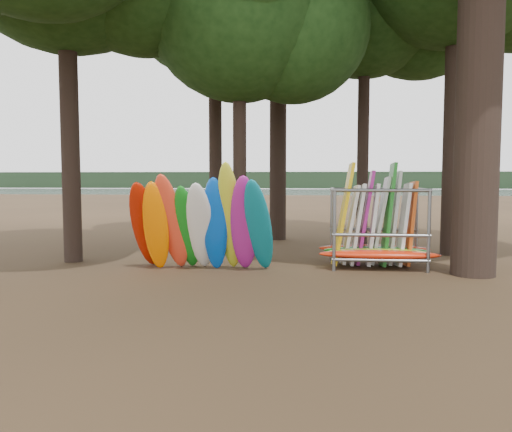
# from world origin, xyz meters

# --- Properties ---
(ground) EXTENTS (120.00, 120.00, 0.00)m
(ground) POSITION_xyz_m (0.00, 0.00, 0.00)
(ground) COLOR #47331E
(ground) RESTS_ON ground
(lake) EXTENTS (160.00, 160.00, 0.00)m
(lake) POSITION_xyz_m (0.00, 60.00, 0.00)
(lake) COLOR gray
(lake) RESTS_ON ground
(far_shore) EXTENTS (160.00, 4.00, 4.00)m
(far_shore) POSITION_xyz_m (0.00, 110.00, 2.00)
(far_shore) COLOR black
(far_shore) RESTS_ON ground
(oak_5) EXTENTS (6.48, 6.48, 10.30)m
(oak_5) POSITION_xyz_m (-1.32, 3.17, 7.46)
(oak_5) COLOR black
(oak_5) RESTS_ON ground
(kayak_row) EXTENTS (3.89, 2.11, 2.96)m
(kayak_row) POSITION_xyz_m (-1.99, 0.76, 1.22)
(kayak_row) COLOR #AF1804
(kayak_row) RESTS_ON ground
(storage_rack) EXTENTS (3.16, 1.64, 2.86)m
(storage_rack) POSITION_xyz_m (2.61, 1.98, 1.00)
(storage_rack) COLOR slate
(storage_rack) RESTS_ON ground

